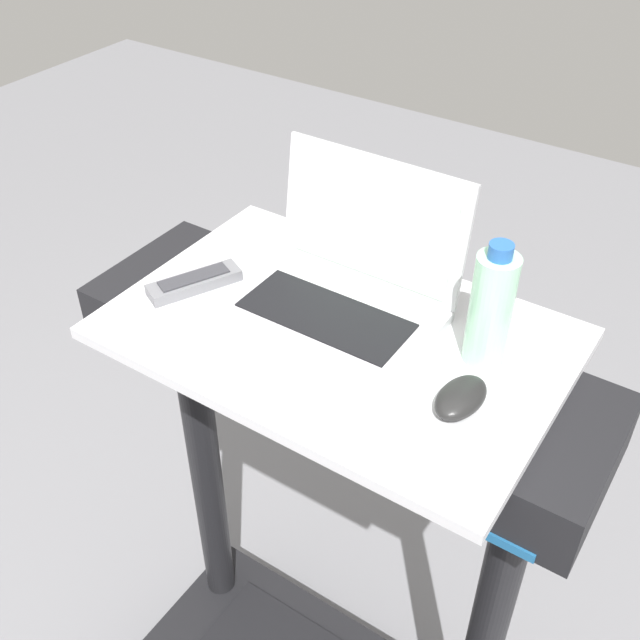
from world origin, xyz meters
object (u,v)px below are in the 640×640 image
(computer_mouse, at_px, (461,398))
(tv_remote, at_px, (194,282))
(laptop, at_px, (344,284))
(water_bottle, at_px, (491,308))

(computer_mouse, relative_size, tv_remote, 0.61)
(laptop, height_order, computer_mouse, laptop)
(computer_mouse, height_order, water_bottle, water_bottle)
(computer_mouse, distance_m, water_bottle, 0.14)
(tv_remote, bearing_deg, computer_mouse, -1.39)
(laptop, bearing_deg, water_bottle, 2.36)
(water_bottle, bearing_deg, tv_remote, -168.06)
(laptop, relative_size, tv_remote, 2.03)
(water_bottle, xyz_separation_m, tv_remote, (-0.48, -0.10, -0.08))
(computer_mouse, bearing_deg, water_bottle, 103.72)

